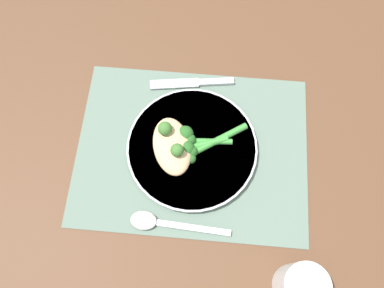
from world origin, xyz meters
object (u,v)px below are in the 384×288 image
broccoli_stalk_right (198,148)px  water_glass (300,286)px  knife (193,83)px  plate (192,148)px  spoon (156,222)px  broccoli_stalk_rear (177,147)px  broccoli_stalk_left (190,138)px  chicken_fillet (172,146)px

broccoli_stalk_right → water_glass: 0.29m
knife → plate: bearing=175.8°
broccoli_stalk_right → spoon: broccoli_stalk_right is taller
broccoli_stalk_rear → broccoli_stalk_right: broccoli_stalk_right is taller
broccoli_stalk_rear → water_glass: bearing=-155.4°
spoon → broccoli_stalk_left: bearing=-13.3°
plate → broccoli_stalk_rear: bearing=-166.7°
chicken_fillet → broccoli_stalk_right: 0.05m
broccoli_stalk_rear → broccoli_stalk_left: broccoli_stalk_left is taller
broccoli_stalk_rear → water_glass: size_ratio=1.52×
plate → water_glass: (0.20, -0.23, 0.03)m
broccoli_stalk_right → spoon: bearing=122.4°
broccoli_stalk_rear → knife: broccoli_stalk_rear is taller
chicken_fillet → water_glass: water_glass is taller
broccoli_stalk_right → knife: broccoli_stalk_right is taller
water_glass → broccoli_stalk_right: bearing=128.9°
broccoli_stalk_right → broccoli_stalk_rear: bearing=58.1°
water_glass → broccoli_stalk_left: bearing=129.2°
plate → broccoli_stalk_rear: size_ratio=1.81×
chicken_fillet → knife: bearing=80.1°
broccoli_stalk_right → knife: 0.15m
chicken_fillet → broccoli_stalk_right: size_ratio=1.03×
chicken_fillet → plate: bearing=12.0°
knife → spoon: size_ratio=0.95×
broccoli_stalk_left → water_glass: size_ratio=1.17×
chicken_fillet → spoon: (-0.02, -0.14, -0.02)m
broccoli_stalk_rear → spoon: broccoli_stalk_rear is taller
plate → broccoli_stalk_right: size_ratio=1.95×
broccoli_stalk_rear → broccoli_stalk_right: (0.04, 0.00, 0.00)m
plate → broccoli_stalk_right: (0.01, -0.01, 0.02)m
knife → broccoli_stalk_right: bearing=179.9°
spoon → water_glass: bearing=-106.1°
broccoli_stalk_left → knife: broccoli_stalk_left is taller
broccoli_stalk_rear → broccoli_stalk_left: 0.03m
broccoli_stalk_left → broccoli_stalk_right: bearing=-140.8°
plate → knife: 0.15m
spoon → broccoli_stalk_right: bearing=-21.1°
plate → broccoli_stalk_right: bearing=-25.4°
chicken_fillet → knife: size_ratio=0.76×
water_glass → plate: bearing=130.0°
plate → knife: size_ratio=1.43×
chicken_fillet → broccoli_stalk_left: 0.04m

